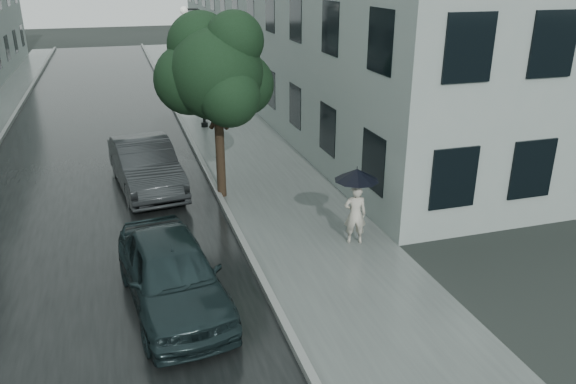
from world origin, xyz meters
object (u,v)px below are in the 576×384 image
object	(u,v)px
pedestrian	(355,214)
street_tree	(216,72)
lamp_post	(197,60)
car_far	(145,165)
car_near	(172,273)

from	to	relation	value
pedestrian	street_tree	xyz separation A→B (m)	(-2.50, 4.01, 2.85)
lamp_post	pedestrian	bearing A→B (deg)	-75.64
pedestrian	car_far	xyz separation A→B (m)	(-4.55, 5.12, 0.01)
lamp_post	car_near	size ratio (longest dim) A/B	1.14
street_tree	lamp_post	world-z (taller)	street_tree
pedestrian	street_tree	size ratio (longest dim) A/B	0.28
lamp_post	car_near	xyz separation A→B (m)	(-2.58, -13.23, -2.05)
car_near	street_tree	bearing A→B (deg)	63.67
car_far	pedestrian	bearing A→B (deg)	-55.42
car_near	car_far	distance (m)	6.62
street_tree	pedestrian	bearing A→B (deg)	-58.08
lamp_post	car_far	distance (m)	7.40
street_tree	lamp_post	size ratio (longest dim) A/B	1.08
pedestrian	car_near	bearing A→B (deg)	33.07
pedestrian	street_tree	bearing A→B (deg)	-43.52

